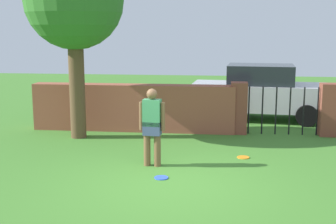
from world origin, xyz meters
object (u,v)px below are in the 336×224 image
car (260,92)px  frisbee_blue (161,178)px  person (152,124)px  tree (74,2)px  frisbee_orange (243,157)px

car → frisbee_blue: 6.56m
person → frisbee_blue: size_ratio=6.00×
tree → car: size_ratio=1.10×
person → frisbee_blue: 1.21m
frisbee_blue → frisbee_orange: (1.63, 1.59, 0.00)m
person → car: bearing=-111.3°
car → frisbee_orange: (-0.71, -4.48, -0.85)m
car → frisbee_blue: car is taller
person → tree: bearing=-39.6°
person → car: 5.91m
frisbee_blue → frisbee_orange: size_ratio=1.00×
tree → frisbee_blue: size_ratio=17.71×
frisbee_orange → tree: bearing=161.0°
car → frisbee_orange: bearing=86.2°
person → frisbee_orange: person is taller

